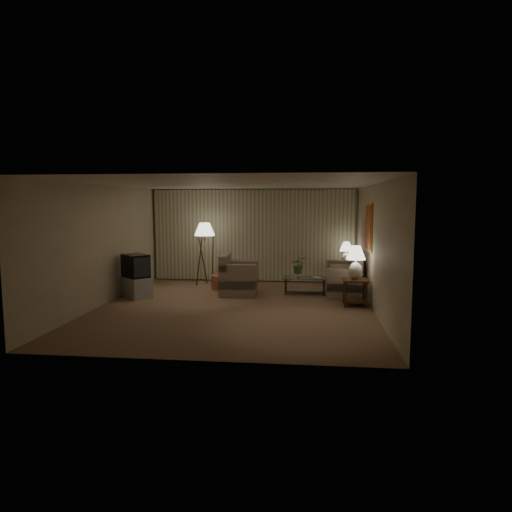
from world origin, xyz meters
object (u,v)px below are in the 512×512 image
(vase, at_px, (299,275))
(crt_tv, at_px, (136,266))
(armchair, at_px, (239,279))
(side_table_far, at_px, (346,272))
(sofa, at_px, (343,279))
(table_lamp_near, at_px, (356,260))
(ottoman, at_px, (222,282))
(side_table_near, at_px, (355,287))
(floor_lamp, at_px, (205,253))
(table_lamp_far, at_px, (346,251))
(tv_cabinet, at_px, (136,287))
(coffee_table, at_px, (305,283))

(vase, bearing_deg, crt_tv, -166.67)
(armchair, height_order, side_table_far, armchair)
(sofa, distance_m, table_lamp_near, 1.51)
(side_table_far, distance_m, ottoman, 3.45)
(sofa, relative_size, side_table_near, 2.91)
(table_lamp_near, distance_m, floor_lamp, 4.49)
(table_lamp_far, relative_size, crt_tv, 0.79)
(armchair, relative_size, tv_cabinet, 1.15)
(crt_tv, bearing_deg, side_table_far, 64.99)
(side_table_far, distance_m, crt_tv, 5.64)
(table_lamp_near, relative_size, ottoman, 1.35)
(side_table_far, height_order, tv_cabinet, side_table_far)
(ottoman, bearing_deg, tv_cabinet, -144.82)
(side_table_far, xyz_separation_m, crt_tv, (-5.20, -2.16, 0.38))
(sofa, xyz_separation_m, side_table_near, (0.15, -1.35, 0.04))
(table_lamp_near, bearing_deg, crt_tv, 176.49)
(table_lamp_near, bearing_deg, side_table_far, 90.00)
(coffee_table, relative_size, tv_cabinet, 1.24)
(vase, bearing_deg, coffee_table, 0.00)
(table_lamp_far, bearing_deg, side_table_far, 90.00)
(tv_cabinet, xyz_separation_m, vase, (3.93, 0.93, 0.24))
(sofa, xyz_separation_m, table_lamp_far, (0.15, 1.13, 0.60))
(sofa, relative_size, table_lamp_near, 2.33)
(table_lamp_far, distance_m, tv_cabinet, 5.68)
(side_table_near, relative_size, floor_lamp, 0.34)
(tv_cabinet, bearing_deg, sofa, 54.01)
(table_lamp_near, xyz_separation_m, tv_cabinet, (-5.20, 0.32, -0.79))
(table_lamp_near, xyz_separation_m, crt_tv, (-5.20, 0.32, -0.26))
(side_table_near, height_order, side_table_far, same)
(coffee_table, xyz_separation_m, tv_cabinet, (-4.08, -0.93, -0.03))
(side_table_far, height_order, ottoman, side_table_far)
(side_table_far, distance_m, table_lamp_far, 0.57)
(side_table_far, xyz_separation_m, coffee_table, (-1.12, -1.23, -0.12))
(side_table_near, relative_size, coffee_table, 0.55)
(table_lamp_far, bearing_deg, crt_tv, -157.48)
(sofa, relative_size, side_table_far, 2.91)
(crt_tv, height_order, ottoman, crt_tv)
(side_table_far, xyz_separation_m, table_lamp_far, (0.00, -0.00, 0.57))
(crt_tv, xyz_separation_m, vase, (3.93, 0.93, -0.29))
(sofa, distance_m, coffee_table, 0.98)
(sofa, distance_m, crt_tv, 5.17)
(vase, bearing_deg, side_table_far, 43.90)
(side_table_far, bearing_deg, side_table_near, -90.00)
(table_lamp_far, distance_m, ottoman, 3.53)
(sofa, bearing_deg, crt_tv, -76.11)
(coffee_table, distance_m, tv_cabinet, 4.18)
(side_table_near, height_order, table_lamp_near, table_lamp_near)
(armchair, relative_size, coffee_table, 0.93)
(side_table_far, bearing_deg, vase, -136.10)
(tv_cabinet, bearing_deg, vase, 55.81)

